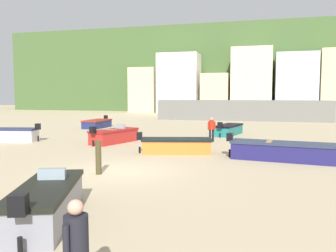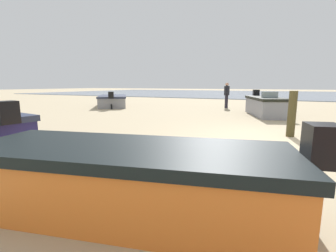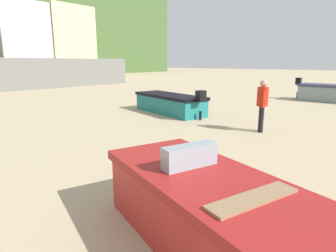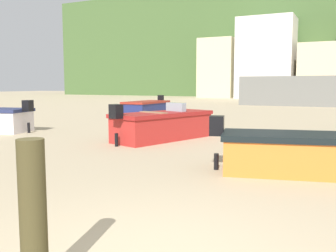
# 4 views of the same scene
# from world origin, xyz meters

# --- Properties ---
(harbor_pier) EXTENTS (20.53, 2.40, 2.46)m
(harbor_pier) POSITION_xyz_m (3.25, 30.00, 1.23)
(harbor_pier) COLOR slate
(harbor_pier) RESTS_ON ground
(townhouse_right) EXTENTS (6.36, 5.09, 9.78)m
(townhouse_right) POSITION_xyz_m (10.89, 46.55, 4.89)
(townhouse_right) COLOR #B0C3C4
(townhouse_right) RESTS_ON ground
(townhouse_far_right) EXTENTS (6.92, 5.33, 10.18)m
(townhouse_far_right) POSITION_xyz_m (17.75, 46.67, 5.09)
(townhouse_far_right) COLOR #D5BF8B
(townhouse_far_right) RESTS_ON ground
(boat_teal_6) EXTENTS (2.07, 4.01, 1.12)m
(boat_teal_6) POSITION_xyz_m (3.05, 14.02, 0.41)
(boat_teal_6) COLOR #1B7273
(boat_teal_6) RESTS_ON ground
(boat_red_7) EXTENTS (2.32, 3.84, 1.20)m
(boat_red_7) POSITION_xyz_m (-3.68, 7.63, 0.46)
(boat_red_7) COLOR #B02723
(boat_red_7) RESTS_ON ground
(beach_walker_distant) EXTENTS (0.51, 0.46, 1.62)m
(beach_walker_distant) POSITION_xyz_m (2.32, 9.67, 0.95)
(beach_walker_distant) COLOR black
(beach_walker_distant) RESTS_ON ground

